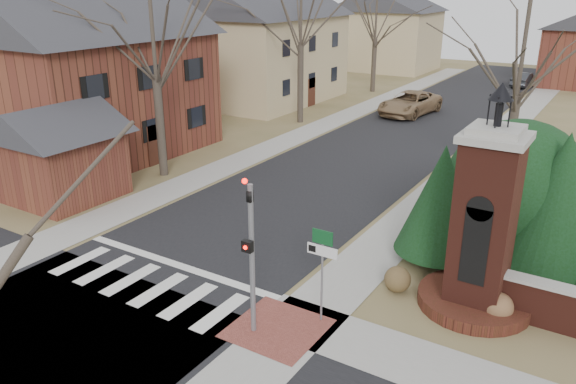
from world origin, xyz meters
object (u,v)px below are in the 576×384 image
Objects in this scene: sign_post at (322,258)px; traffic_signal_pole at (251,244)px; brick_gate_monument at (482,238)px; distant_car at (523,79)px; pickup_truck at (410,103)px.

traffic_signal_pole is at bearing -132.43° from sign_post.
brick_gate_monument is 1.67× the size of distant_car.
traffic_signal_pole is 6.47m from brick_gate_monument.
sign_post is 27.10m from pickup_truck.
distant_car is (4.61, 16.22, -0.16)m from pickup_truck.
brick_gate_monument is at bearing -58.25° from pickup_truck.
traffic_signal_pole reaches higher than pickup_truck.
traffic_signal_pole is 0.78× the size of pickup_truck.
sign_post is 42.42m from distant_car.
traffic_signal_pole is 28.20m from pickup_truck.
pickup_truck reaches higher than distant_car.
pickup_truck is (-10.60, 23.09, -1.36)m from brick_gate_monument.
sign_post is at bearing -138.58° from brick_gate_monument.
sign_post is (1.29, 1.41, -0.64)m from traffic_signal_pole.
traffic_signal_pole is 1.64× the size of sign_post.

